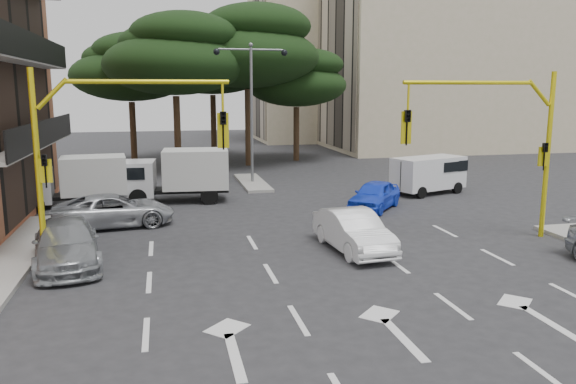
# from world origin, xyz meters

# --- Properties ---
(ground) EXTENTS (120.00, 120.00, 0.00)m
(ground) POSITION_xyz_m (0.00, 0.00, 0.00)
(ground) COLOR #28282B
(ground) RESTS_ON ground
(median_strip) EXTENTS (1.40, 6.00, 0.15)m
(median_strip) POSITION_xyz_m (0.00, 16.00, 0.07)
(median_strip) COLOR gray
(median_strip) RESTS_ON ground
(apartment_beige_near) EXTENTS (20.20, 12.15, 18.70)m
(apartment_beige_near) POSITION_xyz_m (19.95, 32.00, 9.35)
(apartment_beige_near) COLOR #C3B892
(apartment_beige_near) RESTS_ON ground
(apartment_beige_far) EXTENTS (16.20, 12.15, 16.70)m
(apartment_beige_far) POSITION_xyz_m (12.95, 44.00, 8.35)
(apartment_beige_far) COLOR #C3B892
(apartment_beige_far) RESTS_ON ground
(pine_left_near) EXTENTS (9.15, 9.15, 10.23)m
(pine_left_near) POSITION_xyz_m (-3.94, 21.96, 7.60)
(pine_left_near) COLOR #382616
(pine_left_near) RESTS_ON ground
(pine_center) EXTENTS (9.98, 9.98, 11.16)m
(pine_center) POSITION_xyz_m (1.06, 23.96, 8.30)
(pine_center) COLOR #382616
(pine_center) RESTS_ON ground
(pine_left_far) EXTENTS (8.32, 8.32, 9.30)m
(pine_left_far) POSITION_xyz_m (-6.94, 25.96, 6.91)
(pine_left_far) COLOR #382616
(pine_left_far) RESTS_ON ground
(pine_right) EXTENTS (7.49, 7.49, 8.37)m
(pine_right) POSITION_xyz_m (5.06, 25.96, 6.22)
(pine_right) COLOR #382616
(pine_right) RESTS_ON ground
(pine_back) EXTENTS (9.15, 9.15, 10.23)m
(pine_back) POSITION_xyz_m (-0.94, 28.96, 7.60)
(pine_back) COLOR #382616
(pine_back) RESTS_ON ground
(signal_mast_right) EXTENTS (5.79, 0.37, 6.00)m
(signal_mast_right) POSITION_xyz_m (6.80, 1.99, 3.88)
(signal_mast_right) COLOR yellow
(signal_mast_right) RESTS_ON ground
(signal_mast_left) EXTENTS (5.79, 0.37, 6.00)m
(signal_mast_left) POSITION_xyz_m (-6.80, 1.99, 3.88)
(signal_mast_left) COLOR yellow
(signal_mast_left) RESTS_ON ground
(street_lamp_center) EXTENTS (4.16, 0.36, 7.77)m
(street_lamp_center) POSITION_xyz_m (0.00, 16.00, 5.43)
(street_lamp_center) COLOR slate
(street_lamp_center) RESTS_ON median_strip
(car_white_hatch) EXTENTS (1.81, 4.26, 1.37)m
(car_white_hatch) POSITION_xyz_m (1.18, 1.76, 0.68)
(car_white_hatch) COLOR white
(car_white_hatch) RESTS_ON ground
(car_blue_compact) EXTENTS (3.60, 3.89, 1.29)m
(car_blue_compact) POSITION_xyz_m (4.32, 7.88, 0.65)
(car_blue_compact) COLOR blue
(car_blue_compact) RESTS_ON ground
(car_silver_wagon) EXTENTS (2.65, 4.93, 1.36)m
(car_silver_wagon) POSITION_xyz_m (-8.00, 2.22, 0.68)
(car_silver_wagon) COLOR gray
(car_silver_wagon) RESTS_ON ground
(car_silver_cross_a) EXTENTS (4.93, 2.83, 1.30)m
(car_silver_cross_a) POSITION_xyz_m (-6.95, 7.08, 0.65)
(car_silver_cross_a) COLOR #ADB0B5
(car_silver_cross_a) RESTS_ON ground
(van_white) EXTENTS (4.27, 2.97, 1.95)m
(van_white) POSITION_xyz_m (8.50, 11.00, 0.98)
(van_white) COLOR silver
(van_white) RESTS_ON ground
(box_truck_a) EXTENTS (4.93, 2.45, 2.34)m
(box_truck_a) POSITION_xyz_m (-9.00, 11.33, 1.17)
(box_truck_a) COLOR silver
(box_truck_a) RESTS_ON ground
(box_truck_b) EXTENTS (5.30, 2.55, 2.53)m
(box_truck_b) POSITION_xyz_m (-4.38, 11.67, 1.27)
(box_truck_b) COLOR silver
(box_truck_b) RESTS_ON ground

